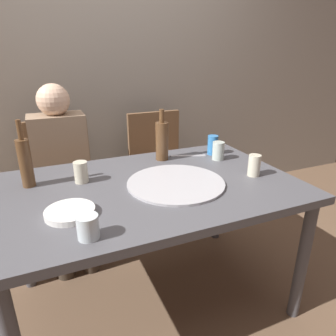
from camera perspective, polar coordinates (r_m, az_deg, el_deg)
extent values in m
plane|color=brown|center=(1.94, -2.62, -23.33)|extent=(8.00, 8.00, 0.00)
cube|color=gray|center=(2.63, -13.72, 19.39)|extent=(6.00, 0.10, 2.60)
cube|color=#4C4C51|center=(1.52, -3.07, -3.65)|extent=(1.45, 0.93, 0.04)
cylinder|color=#4C4C51|center=(1.76, 24.05, -15.87)|extent=(0.06, 0.06, 0.70)
cylinder|color=#4C4C51|center=(1.99, -25.93, -11.62)|extent=(0.06, 0.06, 0.70)
cylinder|color=#4C4C51|center=(2.28, 9.36, -5.30)|extent=(0.06, 0.06, 0.70)
cylinder|color=#ADADB2|center=(1.51, 1.50, -2.83)|extent=(0.49, 0.49, 0.01)
cylinder|color=brown|center=(1.59, -25.33, 0.78)|extent=(0.06, 0.06, 0.24)
cylinder|color=brown|center=(1.55, -26.28, 6.50)|extent=(0.02, 0.02, 0.09)
cylinder|color=brown|center=(1.82, -1.16, 5.07)|extent=(0.08, 0.08, 0.23)
cylinder|color=brown|center=(1.78, -1.20, 9.82)|extent=(0.03, 0.03, 0.08)
cylinder|color=beige|center=(1.57, -16.14, -0.75)|extent=(0.07, 0.07, 0.11)
cylinder|color=silver|center=(1.11, -14.91, -10.71)|extent=(0.08, 0.08, 0.09)
cylinder|color=beige|center=(1.65, 15.99, 0.48)|extent=(0.06, 0.06, 0.11)
cylinder|color=#B7C6BC|center=(1.86, 9.49, 3.23)|extent=(0.07, 0.07, 0.11)
cylinder|color=#337AC1|center=(1.95, 8.46, 4.33)|extent=(0.07, 0.07, 0.12)
cylinder|color=white|center=(1.29, -18.04, -7.93)|extent=(0.20, 0.20, 0.03)
cube|color=#B7B7BC|center=(1.91, 3.85, 2.33)|extent=(0.21, 0.09, 0.01)
cube|color=brown|center=(2.28, -18.86, -3.51)|extent=(0.44, 0.44, 0.05)
cube|color=brown|center=(2.39, -19.96, 3.29)|extent=(0.44, 0.04, 0.45)
cylinder|color=brown|center=(2.23, -12.76, -10.23)|extent=(0.04, 0.04, 0.42)
cylinder|color=brown|center=(2.22, -22.61, -11.74)|extent=(0.04, 0.04, 0.42)
cylinder|color=brown|center=(2.56, -14.42, -6.05)|extent=(0.04, 0.04, 0.42)
cylinder|color=brown|center=(2.55, -22.90, -7.31)|extent=(0.04, 0.04, 0.42)
cube|color=brown|center=(2.43, -0.92, -0.74)|extent=(0.44, 0.44, 0.05)
cube|color=brown|center=(2.53, -2.68, 5.55)|extent=(0.44, 0.04, 0.45)
cylinder|color=brown|center=(2.45, 4.97, -6.77)|extent=(0.04, 0.04, 0.42)
cylinder|color=brown|center=(2.31, -3.48, -8.53)|extent=(0.04, 0.04, 0.42)
cylinder|color=brown|center=(2.75, 1.27, -3.38)|extent=(0.04, 0.04, 0.42)
cylinder|color=brown|center=(2.63, -6.31, -4.72)|extent=(0.04, 0.04, 0.42)
cube|color=#937A60|center=(2.21, -19.71, 2.85)|extent=(0.36, 0.22, 0.52)
sphere|color=beige|center=(2.13, -20.90, 11.93)|extent=(0.21, 0.21, 0.21)
cylinder|color=#3B3026|center=(2.12, -16.25, -5.09)|extent=(0.12, 0.40, 0.12)
cylinder|color=#3B3026|center=(2.11, -20.55, -5.73)|extent=(0.12, 0.40, 0.12)
cylinder|color=#3B3026|center=(2.06, -14.80, -13.05)|extent=(0.11, 0.11, 0.45)
cylinder|color=#3B3026|center=(2.05, -19.33, -13.76)|extent=(0.11, 0.11, 0.45)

